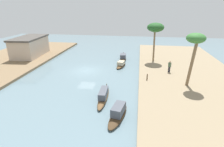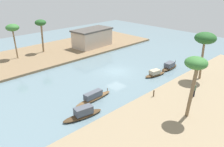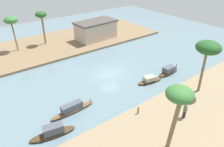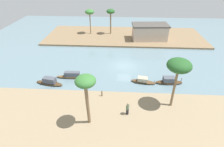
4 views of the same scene
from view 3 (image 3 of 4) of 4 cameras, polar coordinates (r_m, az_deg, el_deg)
name	(u,v)px [view 3 (image 3 of 4)]	position (r m, az deg, el deg)	size (l,w,h in m)	color
river_water	(110,73)	(29.75, -0.52, 0.05)	(68.38, 68.38, 0.00)	slate
riverbank_left	(204,135)	(21.85, 24.42, -15.50)	(38.26, 13.84, 0.36)	#937F60
riverbank_right	(65,42)	(41.66, -12.97, 8.56)	(38.26, 13.84, 0.36)	#846B4C
sampan_with_tall_canopy	(150,80)	(27.95, 10.49, -1.81)	(3.85, 1.71, 0.93)	brown
sampan_midstream	(169,71)	(30.65, 15.56, 0.72)	(4.16, 1.36, 1.09)	#47331E
sampan_foreground	(72,109)	(22.89, -11.00, -9.67)	(5.26, 1.03, 1.09)	brown
sampan_downstream_large	(53,132)	(20.76, -16.18, -15.40)	(4.46, 1.88, 1.16)	#47331E
person_on_near_bank	(185,111)	(22.32, 19.68, -9.97)	(0.42, 0.44, 1.68)	#232328
mooring_post	(138,110)	(21.92, 7.32, -10.21)	(0.14, 0.14, 0.81)	#4C3823
palm_tree_left_near	(179,98)	(15.92, 18.22, -6.56)	(2.09, 2.09, 6.30)	#7F6647
palm_tree_left_far	(208,49)	(25.09, 25.33, 6.34)	(2.78, 2.78, 6.49)	#7F6647
palm_tree_right_tall	(41,16)	(39.81, -19.19, 14.94)	(2.03, 2.03, 6.10)	#7F6647
palm_tree_right_short	(11,21)	(38.65, -26.43, 13.04)	(2.21, 2.21, 5.95)	#7F6647
riverside_building	(96,30)	(41.58, -4.52, 12.09)	(8.45, 4.95, 3.57)	#C6B29E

